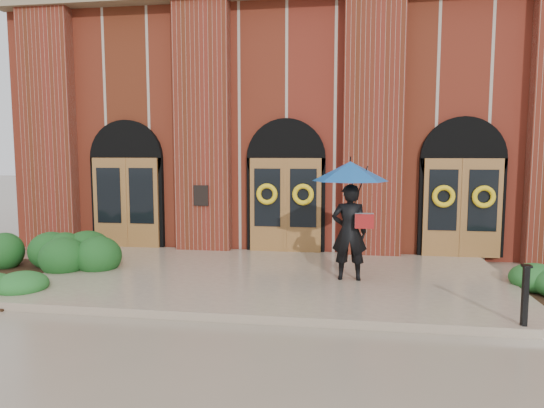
# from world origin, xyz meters

# --- Properties ---
(ground) EXTENTS (90.00, 90.00, 0.00)m
(ground) POSITION_xyz_m (0.00, 0.00, 0.00)
(ground) COLOR gray
(ground) RESTS_ON ground
(landing) EXTENTS (10.00, 5.30, 0.15)m
(landing) POSITION_xyz_m (0.00, 0.15, 0.07)
(landing) COLOR tan
(landing) RESTS_ON ground
(church_building) EXTENTS (16.20, 12.53, 7.00)m
(church_building) POSITION_xyz_m (0.00, 8.78, 3.50)
(church_building) COLOR maroon
(church_building) RESTS_ON ground
(man_with_umbrella) EXTENTS (1.59, 1.59, 2.46)m
(man_with_umbrella) POSITION_xyz_m (1.67, 0.02, 1.88)
(man_with_umbrella) COLOR black
(man_with_umbrella) RESTS_ON landing
(metal_post) EXTENTS (0.14, 0.14, 0.95)m
(metal_post) POSITION_xyz_m (4.30, -2.35, 0.65)
(metal_post) COLOR black
(metal_post) RESTS_ON landing
(hedge_wall_left) EXTENTS (3.28, 1.31, 0.84)m
(hedge_wall_left) POSITION_xyz_m (-5.20, 0.50, 0.42)
(hedge_wall_left) COLOR #164317
(hedge_wall_left) RESTS_ON ground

